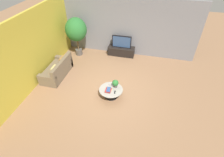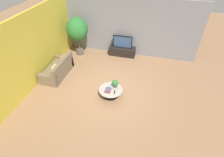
{
  "view_description": "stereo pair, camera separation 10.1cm",
  "coord_description": "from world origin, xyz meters",
  "px_view_note": "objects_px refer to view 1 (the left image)",
  "views": [
    {
      "loc": [
        1.42,
        -5.36,
        5.09
      ],
      "look_at": [
        0.08,
        0.11,
        0.55
      ],
      "focal_mm": 28.0,
      "sensor_mm": 36.0,
      "label": 1
    },
    {
      "loc": [
        1.52,
        -5.33,
        5.09
      ],
      "look_at": [
        0.08,
        0.11,
        0.55
      ],
      "focal_mm": 28.0,
      "sensor_mm": 36.0,
      "label": 2
    }
  ],
  "objects_px": {
    "coffee_table": "(111,92)",
    "couch_by_wall": "(57,70)",
    "potted_palm_tall": "(76,30)",
    "television": "(122,42)",
    "potted_plant_tabletop": "(115,83)",
    "media_console": "(121,51)"
  },
  "relations": [
    {
      "from": "media_console",
      "to": "television",
      "type": "relative_size",
      "value": 1.42
    },
    {
      "from": "television",
      "to": "potted_palm_tall",
      "type": "xyz_separation_m",
      "value": [
        -2.3,
        -0.48,
        0.61
      ]
    },
    {
      "from": "potted_plant_tabletop",
      "to": "potted_palm_tall",
      "type": "bearing_deg",
      "value": 135.46
    },
    {
      "from": "couch_by_wall",
      "to": "media_console",
      "type": "bearing_deg",
      "value": 135.07
    },
    {
      "from": "media_console",
      "to": "couch_by_wall",
      "type": "height_order",
      "value": "couch_by_wall"
    },
    {
      "from": "coffee_table",
      "to": "couch_by_wall",
      "type": "bearing_deg",
      "value": 164.14
    },
    {
      "from": "media_console",
      "to": "couch_by_wall",
      "type": "bearing_deg",
      "value": -134.93
    },
    {
      "from": "television",
      "to": "coffee_table",
      "type": "xyz_separation_m",
      "value": [
        0.25,
        -3.31,
        -0.53
      ]
    },
    {
      "from": "potted_palm_tall",
      "to": "potted_plant_tabletop",
      "type": "distance_m",
      "value": 3.85
    },
    {
      "from": "potted_palm_tall",
      "to": "television",
      "type": "bearing_deg",
      "value": 11.85
    },
    {
      "from": "television",
      "to": "potted_plant_tabletop",
      "type": "xyz_separation_m",
      "value": [
        0.38,
        -3.12,
        -0.23
      ]
    },
    {
      "from": "media_console",
      "to": "potted_palm_tall",
      "type": "distance_m",
      "value": 2.63
    },
    {
      "from": "potted_palm_tall",
      "to": "potted_plant_tabletop",
      "type": "relative_size",
      "value": 6.21
    },
    {
      "from": "coffee_table",
      "to": "couch_by_wall",
      "type": "distance_m",
      "value": 2.88
    },
    {
      "from": "couch_by_wall",
      "to": "potted_plant_tabletop",
      "type": "xyz_separation_m",
      "value": [
        2.9,
        -0.59,
        0.28
      ]
    },
    {
      "from": "media_console",
      "to": "potted_palm_tall",
      "type": "relative_size",
      "value": 0.7
    },
    {
      "from": "coffee_table",
      "to": "potted_palm_tall",
      "type": "relative_size",
      "value": 0.46
    },
    {
      "from": "media_console",
      "to": "potted_plant_tabletop",
      "type": "distance_m",
      "value": 3.16
    },
    {
      "from": "television",
      "to": "couch_by_wall",
      "type": "distance_m",
      "value": 3.61
    },
    {
      "from": "couch_by_wall",
      "to": "potted_palm_tall",
      "type": "distance_m",
      "value": 2.34
    },
    {
      "from": "couch_by_wall",
      "to": "coffee_table",
      "type": "bearing_deg",
      "value": 74.14
    },
    {
      "from": "television",
      "to": "couch_by_wall",
      "type": "bearing_deg",
      "value": -134.95
    }
  ]
}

